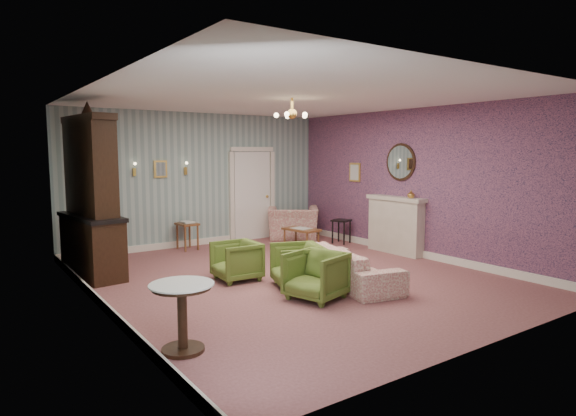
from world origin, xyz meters
TOP-DOWN VIEW (x-y plane):
  - floor at (0.00, 0.00)m, footprint 7.00×7.00m
  - ceiling at (0.00, 0.00)m, footprint 7.00×7.00m
  - wall_back at (0.00, 3.50)m, footprint 6.00×0.00m
  - wall_front at (0.00, -3.50)m, footprint 6.00×0.00m
  - wall_left at (-3.00, 0.00)m, footprint 0.00×7.00m
  - wall_right at (3.00, 0.00)m, footprint 0.00×7.00m
  - wall_right_floral at (2.98, 0.00)m, footprint 0.00×7.00m
  - door at (1.30, 3.46)m, footprint 1.12×0.12m
  - olive_chair_a at (-0.40, -1.15)m, footprint 0.85×0.88m
  - olive_chair_b at (-0.24, -0.48)m, footprint 0.86×0.88m
  - olive_chair_c at (-0.82, 0.39)m, footprint 0.66×0.70m
  - sofa_chintz at (0.54, -0.85)m, footprint 0.99×2.03m
  - wingback_chair at (2.13, 2.97)m, footprint 1.38×1.28m
  - dresser at (-2.65, 1.99)m, footprint 0.76×1.74m
  - fireplace at (2.86, 0.40)m, footprint 0.30×1.40m
  - mantel_vase at (2.84, 0.00)m, footprint 0.15×0.15m
  - oval_mirror at (2.96, 0.40)m, footprint 0.04×0.76m
  - framed_print at (2.97, 1.75)m, footprint 0.04×0.34m
  - coffee_table at (1.68, 2.02)m, footprint 0.58×0.87m
  - side_table_black at (2.65, 1.82)m, footprint 0.47×0.47m
  - pedestal_table at (-2.65, -1.80)m, footprint 0.85×0.85m
  - nesting_table at (-0.47, 3.15)m, footprint 0.40×0.50m
  - gilt_mirror_back at (-0.90, 3.46)m, footprint 0.28×0.06m
  - sconce_left at (-1.45, 3.44)m, footprint 0.16×0.12m
  - sconce_right at (-0.35, 3.44)m, footprint 0.16×0.12m
  - chandelier at (0.00, 0.00)m, footprint 0.56×0.56m
  - burgundy_cushion at (2.08, 2.82)m, footprint 0.41×0.28m

SIDE VIEW (x-z plane):
  - floor at x=0.00m, z-range 0.00..0.00m
  - coffee_table at x=1.68m, z-range 0.00..0.41m
  - side_table_black at x=2.65m, z-range 0.00..0.54m
  - nesting_table at x=-0.47m, z-range 0.00..0.62m
  - olive_chair_c at x=-0.82m, z-range 0.00..0.69m
  - pedestal_table at x=-2.65m, z-range 0.00..0.73m
  - olive_chair_b at x=-0.24m, z-range 0.00..0.73m
  - olive_chair_a at x=-0.40m, z-range 0.00..0.74m
  - sofa_chintz at x=0.54m, z-range 0.00..0.76m
  - burgundy_cushion at x=2.08m, z-range 0.28..0.68m
  - wingback_chair at x=2.13m, z-range 0.00..1.01m
  - fireplace at x=2.86m, z-range 0.00..1.16m
  - door at x=1.30m, z-range 0.00..2.16m
  - mantel_vase at x=2.84m, z-range 1.16..1.31m
  - dresser at x=-2.65m, z-range 0.00..2.80m
  - wall_back at x=0.00m, z-range -1.55..4.45m
  - wall_front at x=0.00m, z-range -1.55..4.45m
  - wall_left at x=-3.00m, z-range -2.05..4.95m
  - wall_right at x=3.00m, z-range -2.05..4.95m
  - wall_right_floral at x=2.98m, z-range -2.05..4.95m
  - framed_print at x=2.97m, z-range 1.39..1.81m
  - gilt_mirror_back at x=-0.90m, z-range 1.52..1.88m
  - sconce_left at x=-1.45m, z-range 1.55..1.85m
  - sconce_right at x=-0.35m, z-range 1.55..1.85m
  - oval_mirror at x=2.96m, z-range 1.43..2.27m
  - chandelier at x=0.00m, z-range 2.45..2.81m
  - ceiling at x=0.00m, z-range 2.90..2.90m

